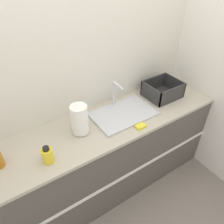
{
  "coord_description": "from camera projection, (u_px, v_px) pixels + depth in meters",
  "views": [
    {
      "loc": [
        -0.72,
        -0.99,
        2.13
      ],
      "look_at": [
        0.1,
        0.26,
        1.01
      ],
      "focal_mm": 35.0,
      "sensor_mm": 36.0,
      "label": 1
    }
  ],
  "objects": [
    {
      "name": "ground_plane",
      "position": [
        117.0,
        206.0,
        2.25
      ],
      "size": [
        12.0,
        12.0,
        0.0
      ],
      "primitive_type": "plane",
      "color": "slate"
    },
    {
      "name": "wall_back",
      "position": [
        80.0,
        69.0,
        1.87
      ],
      "size": [
        4.77,
        0.06,
        2.6
      ],
      "color": "beige",
      "rests_on": "ground_plane"
    },
    {
      "name": "wall_right",
      "position": [
        202.0,
        51.0,
        2.2
      ],
      "size": [
        0.06,
        2.57,
        2.6
      ],
      "color": "silver",
      "rests_on": "ground_plane"
    },
    {
      "name": "counter_cabinet",
      "position": [
        102.0,
        159.0,
        2.17
      ],
      "size": [
        2.4,
        0.59,
        0.89
      ],
      "color": "#514C47",
      "rests_on": "ground_plane"
    },
    {
      "name": "sink",
      "position": [
        123.0,
        113.0,
        2.03
      ],
      "size": [
        0.58,
        0.38,
        0.28
      ],
      "color": "silver",
      "rests_on": "counter_cabinet"
    },
    {
      "name": "paper_towel_roll",
      "position": [
        80.0,
        120.0,
        1.76
      ],
      "size": [
        0.14,
        0.14,
        0.26
      ],
      "color": "#4C4C51",
      "rests_on": "counter_cabinet"
    },
    {
      "name": "dish_rack",
      "position": [
        162.0,
        91.0,
        2.25
      ],
      "size": [
        0.34,
        0.29,
        0.16
      ],
      "color": "#2D2D2D",
      "rests_on": "counter_cabinet"
    },
    {
      "name": "bottle_yellow",
      "position": [
        47.0,
        155.0,
        1.55
      ],
      "size": [
        0.08,
        0.08,
        0.14
      ],
      "color": "yellow",
      "rests_on": "counter_cabinet"
    },
    {
      "name": "sponge",
      "position": [
        141.0,
        126.0,
        1.88
      ],
      "size": [
        0.09,
        0.06,
        0.02
      ],
      "color": "yellow",
      "rests_on": "counter_cabinet"
    }
  ]
}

